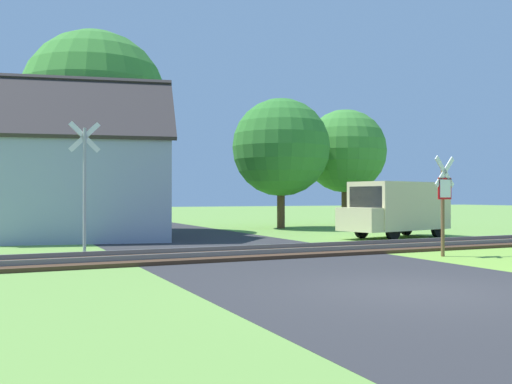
{
  "coord_description": "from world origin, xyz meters",
  "views": [
    {
      "loc": [
        -6.68,
        -8.03,
        1.67
      ],
      "look_at": [
        0.5,
        7.68,
        1.8
      ],
      "focal_mm": 40.0,
      "sensor_mm": 36.0,
      "label": 1
    }
  ],
  "objects_px": {
    "crossing_sign_far": "(85,179)",
    "mail_truck": "(397,207)",
    "stop_sign_near": "(444,197)",
    "tree_right": "(281,148)",
    "tree_far": "(345,151)",
    "house": "(77,185)",
    "tree_center": "(95,103)"
  },
  "relations": [
    {
      "from": "stop_sign_near",
      "to": "tree_center",
      "type": "relative_size",
      "value": 0.3
    },
    {
      "from": "stop_sign_near",
      "to": "tree_right",
      "type": "xyz_separation_m",
      "value": [
        2.21,
        14.2,
        2.57
      ]
    },
    {
      "from": "stop_sign_near",
      "to": "crossing_sign_far",
      "type": "height_order",
      "value": "crossing_sign_far"
    },
    {
      "from": "crossing_sign_far",
      "to": "mail_truck",
      "type": "relative_size",
      "value": 0.73
    },
    {
      "from": "tree_right",
      "to": "mail_truck",
      "type": "distance_m",
      "value": 8.54
    },
    {
      "from": "stop_sign_near",
      "to": "tree_center",
      "type": "height_order",
      "value": "tree_center"
    },
    {
      "from": "crossing_sign_far",
      "to": "tree_right",
      "type": "distance_m",
      "value": 15.05
    },
    {
      "from": "stop_sign_near",
      "to": "mail_truck",
      "type": "bearing_deg",
      "value": -131.75
    },
    {
      "from": "stop_sign_near",
      "to": "mail_truck",
      "type": "height_order",
      "value": "stop_sign_near"
    },
    {
      "from": "tree_center",
      "to": "tree_right",
      "type": "bearing_deg",
      "value": -5.45
    },
    {
      "from": "stop_sign_near",
      "to": "house",
      "type": "bearing_deg",
      "value": -66.66
    },
    {
      "from": "tree_far",
      "to": "house",
      "type": "bearing_deg",
      "value": -164.6
    },
    {
      "from": "mail_truck",
      "to": "tree_right",
      "type": "bearing_deg",
      "value": -4.82
    },
    {
      "from": "stop_sign_near",
      "to": "house",
      "type": "relative_size",
      "value": 0.33
    },
    {
      "from": "stop_sign_near",
      "to": "crossing_sign_far",
      "type": "relative_size",
      "value": 0.74
    },
    {
      "from": "stop_sign_near",
      "to": "mail_truck",
      "type": "xyz_separation_m",
      "value": [
        3.42,
        6.29,
        -0.4
      ]
    },
    {
      "from": "crossing_sign_far",
      "to": "house",
      "type": "relative_size",
      "value": 0.44
    },
    {
      "from": "tree_far",
      "to": "tree_center",
      "type": "relative_size",
      "value": 0.71
    },
    {
      "from": "tree_far",
      "to": "tree_center",
      "type": "height_order",
      "value": "tree_center"
    },
    {
      "from": "stop_sign_near",
      "to": "tree_far",
      "type": "xyz_separation_m",
      "value": [
        6.98,
        15.46,
        2.62
      ]
    },
    {
      "from": "crossing_sign_far",
      "to": "tree_right",
      "type": "relative_size",
      "value": 0.56
    },
    {
      "from": "crossing_sign_far",
      "to": "house",
      "type": "bearing_deg",
      "value": 87.53
    },
    {
      "from": "tree_far",
      "to": "mail_truck",
      "type": "height_order",
      "value": "tree_far"
    },
    {
      "from": "stop_sign_near",
      "to": "house",
      "type": "xyz_separation_m",
      "value": [
        -8.34,
        11.24,
        0.47
      ]
    },
    {
      "from": "stop_sign_near",
      "to": "tree_right",
      "type": "height_order",
      "value": "tree_right"
    },
    {
      "from": "house",
      "to": "crossing_sign_far",
      "type": "bearing_deg",
      "value": -83.18
    },
    {
      "from": "house",
      "to": "mail_truck",
      "type": "relative_size",
      "value": 1.65
    },
    {
      "from": "mail_truck",
      "to": "stop_sign_near",
      "type": "bearing_deg",
      "value": 137.97
    },
    {
      "from": "tree_far",
      "to": "stop_sign_near",
      "type": "bearing_deg",
      "value": -114.31
    },
    {
      "from": "tree_center",
      "to": "mail_truck",
      "type": "distance_m",
      "value": 14.52
    },
    {
      "from": "house",
      "to": "tree_far",
      "type": "height_order",
      "value": "tree_far"
    },
    {
      "from": "stop_sign_near",
      "to": "tree_right",
      "type": "bearing_deg",
      "value": -112.07
    }
  ]
}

